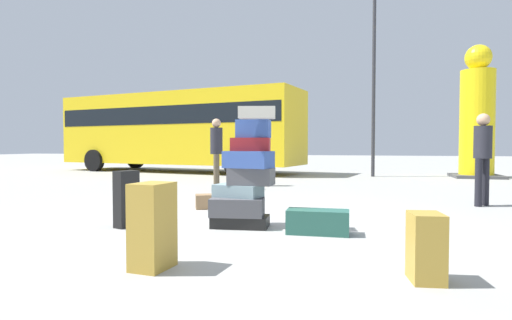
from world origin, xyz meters
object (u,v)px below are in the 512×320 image
at_px(yellow_dummy_statue, 477,119).
at_px(parked_bus, 178,127).
at_px(suitcase_brown_white_trunk, 212,201).
at_px(suitcase_teal_foreground_near, 318,222).
at_px(person_passerby_in_red, 249,148).
at_px(lamp_post, 374,48).
at_px(suitcase_tan_upright_blue, 153,226).
at_px(suitcase_black_left_side, 126,199).
at_px(person_tourist_with_camera, 216,147).
at_px(suitcase_tower, 245,178).
at_px(person_bearded_onlooker, 483,151).
at_px(suitcase_tan_behind_tower, 426,247).

relative_size(yellow_dummy_statue, parked_bus, 0.42).
xyz_separation_m(suitcase_brown_white_trunk, suitcase_teal_foreground_near, (1.97, -1.61, 0.03)).
relative_size(suitcase_teal_foreground_near, person_passerby_in_red, 0.44).
bearing_deg(lamp_post, yellow_dummy_statue, 6.53).
xyz_separation_m(suitcase_teal_foreground_near, suitcase_tan_upright_blue, (-1.27, -1.78, 0.23)).
relative_size(suitcase_black_left_side, parked_bus, 0.07).
distance_m(person_tourist_with_camera, lamp_post, 7.40).
bearing_deg(parked_bus, person_passerby_in_red, -37.91).
xyz_separation_m(suitcase_tower, suitcase_tan_upright_blue, (-0.29, -1.99, -0.27)).
distance_m(suitcase_teal_foreground_near, lamp_post, 10.72).
xyz_separation_m(suitcase_black_left_side, person_tourist_with_camera, (-0.38, 4.63, 0.66)).
xyz_separation_m(suitcase_black_left_side, parked_bus, (-4.22, 10.77, 1.46)).
bearing_deg(person_tourist_with_camera, person_passerby_in_red, 141.97).
distance_m(suitcase_black_left_side, parked_bus, 11.66).
distance_m(suitcase_brown_white_trunk, suitcase_tan_upright_blue, 3.47).
bearing_deg(person_passerby_in_red, lamp_post, 131.24).
distance_m(person_tourist_with_camera, yellow_dummy_statue, 9.26).
bearing_deg(person_passerby_in_red, person_bearded_onlooker, 52.64).
distance_m(suitcase_tower, suitcase_brown_white_trunk, 1.79).
bearing_deg(person_passerby_in_red, person_tourist_with_camera, -35.82).
bearing_deg(person_tourist_with_camera, suitcase_tan_behind_tower, 20.08).
xyz_separation_m(suitcase_tan_behind_tower, yellow_dummy_statue, (3.33, 11.73, 1.71)).
relative_size(suitcase_brown_white_trunk, suitcase_teal_foreground_near, 0.72).
xyz_separation_m(suitcase_tower, person_bearded_onlooker, (3.60, 2.82, 0.34)).
distance_m(suitcase_teal_foreground_near, yellow_dummy_statue, 11.20).
height_order(yellow_dummy_statue, lamp_post, lamp_post).
xyz_separation_m(person_passerby_in_red, lamp_post, (3.33, 4.24, 3.39)).
bearing_deg(suitcase_tan_upright_blue, person_passerby_in_red, 104.76).
distance_m(person_tourist_with_camera, parked_bus, 7.29).
bearing_deg(suitcase_tan_behind_tower, suitcase_black_left_side, 151.40).
height_order(person_passerby_in_red, lamp_post, lamp_post).
relative_size(suitcase_tower, person_bearded_onlooker, 0.95).
height_order(suitcase_tan_behind_tower, parked_bus, parked_bus).
xyz_separation_m(suitcase_tan_behind_tower, person_bearded_onlooker, (1.62, 4.60, 0.71)).
bearing_deg(parked_bus, suitcase_teal_foreground_near, -46.35).
height_order(person_tourist_with_camera, lamp_post, lamp_post).
bearing_deg(parked_bus, suitcase_tower, -49.81).
height_order(suitcase_teal_foreground_near, person_passerby_in_red, person_passerby_in_red).
relative_size(suitcase_tan_behind_tower, person_bearded_onlooker, 0.33).
relative_size(parked_bus, lamp_post, 1.54).
relative_size(suitcase_tan_behind_tower, person_tourist_with_camera, 0.32).
bearing_deg(lamp_post, suitcase_tan_upright_blue, -100.96).
relative_size(suitcase_black_left_side, lamp_post, 0.11).
xyz_separation_m(suitcase_black_left_side, yellow_dummy_statue, (6.84, 10.35, 1.60)).
distance_m(suitcase_tower, person_bearded_onlooker, 4.59).
xyz_separation_m(person_bearded_onlooker, person_tourist_with_camera, (-5.50, 1.41, 0.05)).
xyz_separation_m(suitcase_tan_behind_tower, lamp_post, (-0.04, 11.35, 4.15)).
bearing_deg(yellow_dummy_statue, lamp_post, -173.47).
xyz_separation_m(suitcase_teal_foreground_near, parked_bus, (-6.72, 10.58, 1.69)).
bearing_deg(suitcase_tan_upright_blue, suitcase_teal_foreground_near, 60.81).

